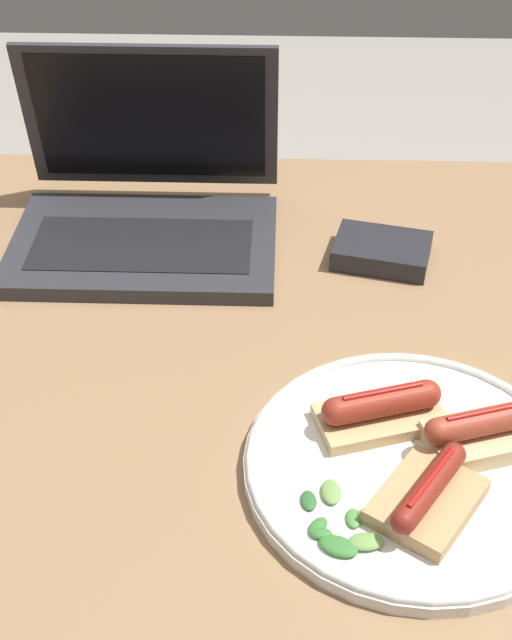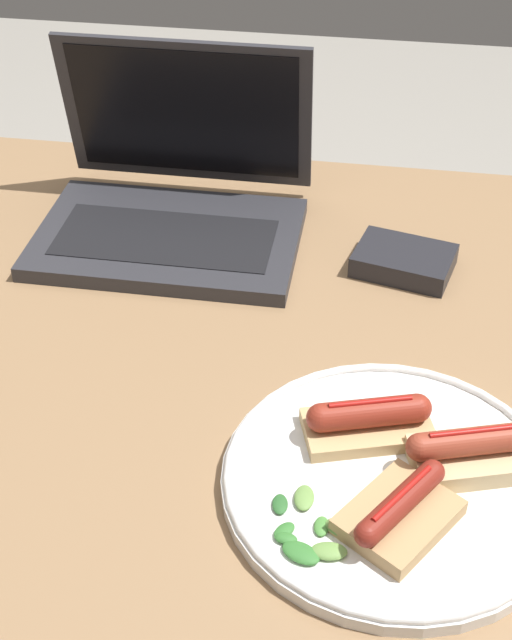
# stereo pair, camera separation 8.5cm
# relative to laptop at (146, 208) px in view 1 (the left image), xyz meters

# --- Properties ---
(desk) EXTENTS (1.08, 0.81, 0.77)m
(desk) POSITION_rel_laptop_xyz_m (0.11, -0.20, -0.14)
(desk) COLOR #93704C
(desk) RESTS_ON ground_plane
(laptop) EXTENTS (0.31, 0.25, 0.21)m
(laptop) POSITION_rel_laptop_xyz_m (0.00, 0.00, 0.00)
(laptop) COLOR #2D2D33
(laptop) RESTS_ON desk
(plate) EXTENTS (0.29, 0.29, 0.02)m
(plate) POSITION_rel_laptop_xyz_m (0.28, -0.38, -0.03)
(plate) COLOR white
(plate) RESTS_ON desk
(sausage_toast_left) EXTENTS (0.11, 0.12, 0.04)m
(sausage_toast_left) POSITION_rel_laptop_xyz_m (0.29, -0.43, -0.01)
(sausage_toast_left) COLOR tan
(sausage_toast_left) RESTS_ON plate
(sausage_toast_middle) EXTENTS (0.13, 0.09, 0.04)m
(sausage_toast_middle) POSITION_rel_laptop_xyz_m (0.26, -0.33, -0.01)
(sausage_toast_middle) COLOR tan
(sausage_toast_middle) RESTS_ON plate
(sausage_toast_right) EXTENTS (0.11, 0.09, 0.04)m
(sausage_toast_right) POSITION_rel_laptop_xyz_m (0.34, -0.35, -0.01)
(sausage_toast_right) COLOR #D6B784
(sausage_toast_right) RESTS_ON plate
(salad_pile) EXTENTS (0.08, 0.09, 0.01)m
(salad_pile) POSITION_rel_laptop_xyz_m (0.22, -0.45, -0.02)
(salad_pile) COLOR #387A33
(salad_pile) RESTS_ON plate
(external_drive) EXTENTS (0.12, 0.10, 0.03)m
(external_drive) POSITION_rel_laptop_xyz_m (0.28, -0.04, -0.03)
(external_drive) COLOR #232328
(external_drive) RESTS_ON desk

